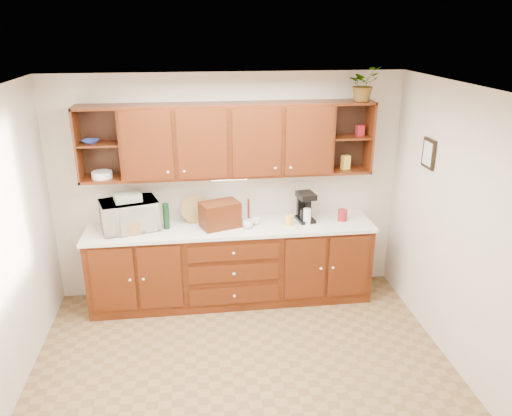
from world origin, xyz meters
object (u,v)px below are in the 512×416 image
object	(u,v)px
microwave	(129,215)
coffee_maker	(305,207)
bread_box	(220,215)
potted_plant	(363,84)

from	to	relation	value
microwave	coffee_maker	size ratio (longest dim) A/B	1.76
bread_box	coffee_maker	size ratio (longest dim) A/B	1.22
potted_plant	bread_box	bearing A→B (deg)	-176.00
bread_box	coffee_maker	distance (m)	0.99
coffee_maker	potted_plant	world-z (taller)	potted_plant
bread_box	coffee_maker	bearing A→B (deg)	-15.09
coffee_maker	microwave	bearing A→B (deg)	171.84
potted_plant	microwave	bearing A→B (deg)	-178.91
microwave	coffee_maker	xyz separation A→B (m)	(1.98, 0.01, -0.00)
bread_box	potted_plant	world-z (taller)	potted_plant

